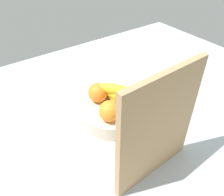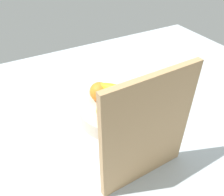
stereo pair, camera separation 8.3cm
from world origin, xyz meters
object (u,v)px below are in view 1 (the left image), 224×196
(orange_front_left, at_px, (109,111))
(cutting_board, at_px, (158,129))
(fruit_bowl, at_px, (112,112))
(orange_center, at_px, (98,93))
(banana_bunch, at_px, (118,95))
(orange_front_right, at_px, (124,98))

(orange_front_left, bearing_deg, cutting_board, 92.36)
(fruit_bowl, xyz_separation_m, orange_center, (0.02, -0.06, 0.07))
(orange_center, relative_size, banana_bunch, 0.40)
(orange_front_right, relative_size, orange_center, 1.00)
(orange_front_right, bearing_deg, orange_front_left, 18.97)
(orange_front_left, bearing_deg, banana_bunch, -143.97)
(orange_center, bearing_deg, orange_front_right, 126.87)
(orange_front_right, height_order, orange_center, same)
(orange_front_left, height_order, cutting_board, cutting_board)
(cutting_board, bearing_deg, banana_bunch, -106.25)
(fruit_bowl, relative_size, orange_front_left, 3.33)
(banana_bunch, bearing_deg, orange_center, -49.19)
(orange_center, distance_m, banana_bunch, 0.08)
(fruit_bowl, relative_size, orange_center, 3.33)
(fruit_bowl, relative_size, orange_front_right, 3.33)
(orange_front_left, distance_m, orange_front_right, 0.09)
(orange_center, bearing_deg, cutting_board, 86.97)
(fruit_bowl, distance_m, cutting_board, 0.31)
(fruit_bowl, height_order, orange_front_right, orange_front_right)
(orange_front_right, xyz_separation_m, banana_bunch, (0.01, -0.03, 0.00))
(banana_bunch, bearing_deg, cutting_board, 75.91)
(orange_front_left, bearing_deg, fruit_bowl, -132.57)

